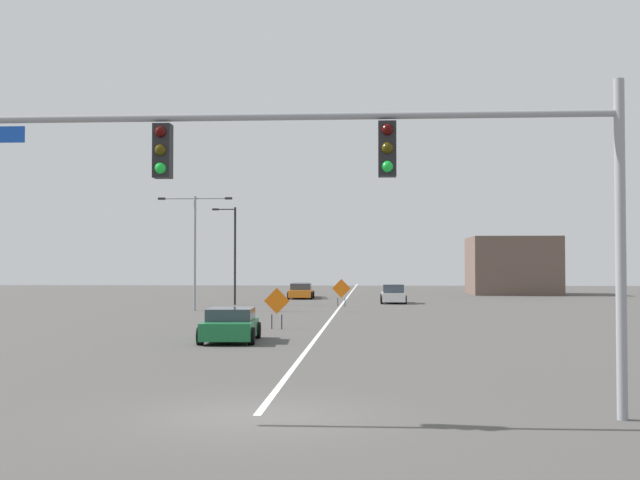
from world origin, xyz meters
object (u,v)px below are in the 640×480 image
(car_red_near, at_px, (301,290))
(car_green_far, at_px, (230,325))
(traffic_signal_assembly, at_px, (377,169))
(construction_sign_median_far, at_px, (277,303))
(street_lamp_mid_right, at_px, (233,250))
(street_lamp_near_left, at_px, (195,240))
(construction_sign_right_lane, at_px, (341,289))
(car_white_mid, at_px, (393,294))
(car_orange_distant, at_px, (301,291))

(car_red_near, relative_size, car_green_far, 1.07)
(traffic_signal_assembly, bearing_deg, construction_sign_median_far, 101.51)
(street_lamp_mid_right, xyz_separation_m, construction_sign_median_far, (5.83, -22.76, -2.80))
(street_lamp_near_left, distance_m, car_green_far, 22.47)
(traffic_signal_assembly, height_order, construction_sign_median_far, traffic_signal_assembly)
(construction_sign_right_lane, relative_size, car_red_near, 0.45)
(street_lamp_near_left, distance_m, construction_sign_right_lane, 11.52)
(car_red_near, xyz_separation_m, car_white_mid, (8.01, -11.87, 0.05))
(car_orange_distant, bearing_deg, car_red_near, 94.48)
(construction_sign_median_far, bearing_deg, street_lamp_near_left, 114.91)
(car_green_far, bearing_deg, construction_sign_median_far, 80.42)
(car_red_near, height_order, car_green_far, car_red_near)
(car_orange_distant, distance_m, car_green_far, 40.18)
(car_red_near, bearing_deg, traffic_signal_assembly, -83.77)
(street_lamp_near_left, relative_size, car_green_far, 1.83)
(car_orange_distant, xyz_separation_m, car_green_far, (0.75, -40.17, -0.02))
(traffic_signal_assembly, xyz_separation_m, car_white_mid, (1.54, 47.42, -4.01))
(street_lamp_mid_right, height_order, car_white_mid, street_lamp_mid_right)
(car_orange_distant, bearing_deg, traffic_signal_assembly, -83.65)
(traffic_signal_assembly, relative_size, car_red_near, 3.06)
(car_red_near, xyz_separation_m, car_green_far, (1.05, -44.03, -0.03))
(street_lamp_near_left, bearing_deg, street_lamp_mid_right, 81.17)
(traffic_signal_assembly, relative_size, construction_sign_right_lane, 6.84)
(street_lamp_near_left, relative_size, car_white_mid, 1.74)
(street_lamp_near_left, height_order, car_green_far, street_lamp_near_left)
(street_lamp_mid_right, xyz_separation_m, car_white_mid, (11.74, 3.19, -3.28))
(construction_sign_median_far, bearing_deg, traffic_signal_assembly, -78.49)
(traffic_signal_assembly, distance_m, car_orange_distant, 55.93)
(traffic_signal_assembly, xyz_separation_m, street_lamp_mid_right, (-10.20, 44.23, -0.72))
(car_green_far, bearing_deg, traffic_signal_assembly, -70.47)
(street_lamp_near_left, bearing_deg, car_green_far, -74.35)
(car_green_far, bearing_deg, street_lamp_mid_right, 99.38)
(street_lamp_mid_right, height_order, car_green_far, street_lamp_mid_right)
(car_orange_distant, height_order, car_red_near, car_orange_distant)
(street_lamp_near_left, distance_m, car_red_near, 23.55)
(street_lamp_mid_right, relative_size, street_lamp_near_left, 0.98)
(street_lamp_mid_right, xyz_separation_m, construction_sign_right_lane, (7.98, -1.49, -2.79))
(car_white_mid, height_order, car_green_far, car_white_mid)
(traffic_signal_assembly, bearing_deg, car_white_mid, 88.14)
(street_lamp_near_left, height_order, car_red_near, street_lamp_near_left)
(traffic_signal_assembly, distance_m, street_lamp_near_left, 38.32)
(street_lamp_mid_right, height_order, construction_sign_right_lane, street_lamp_mid_right)
(street_lamp_mid_right, xyz_separation_m, car_red_near, (3.73, 15.07, -3.33))
(construction_sign_median_far, xyz_separation_m, car_red_near, (-2.10, 37.82, -0.53))
(street_lamp_mid_right, bearing_deg, car_green_far, -80.62)
(street_lamp_near_left, bearing_deg, car_red_near, 77.78)
(street_lamp_mid_right, distance_m, street_lamp_near_left, 7.75)
(car_red_near, bearing_deg, street_lamp_near_left, -102.22)
(traffic_signal_assembly, relative_size, car_white_mid, 3.11)
(construction_sign_median_far, height_order, car_orange_distant, construction_sign_median_far)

